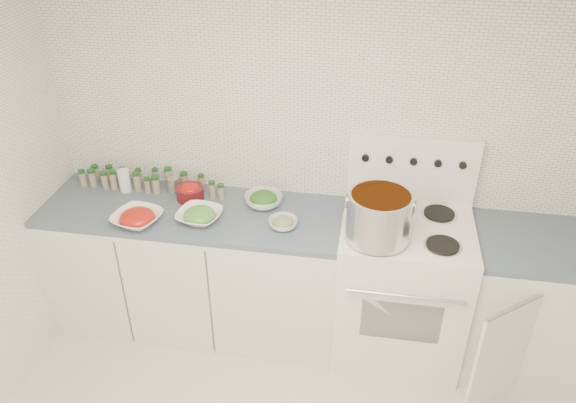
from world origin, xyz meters
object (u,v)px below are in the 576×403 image
(stove, at_px, (400,284))
(stock_pot, at_px, (379,215))
(bowl_snowpea, at_px, (200,215))
(bowl_tomato, at_px, (137,218))

(stove, height_order, stock_pot, stove)
(bowl_snowpea, bearing_deg, stove, 4.84)
(stove, relative_size, bowl_tomato, 4.09)
(bowl_tomato, distance_m, bowl_snowpea, 0.36)
(stove, distance_m, bowl_tomato, 1.64)
(bowl_tomato, bearing_deg, bowl_snowpea, 14.39)
(stove, distance_m, bowl_snowpea, 1.30)
(stock_pot, relative_size, bowl_tomato, 1.13)
(bowl_tomato, height_order, bowl_snowpea, bowl_tomato)
(bowl_tomato, relative_size, bowl_snowpea, 1.14)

